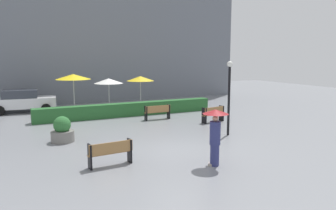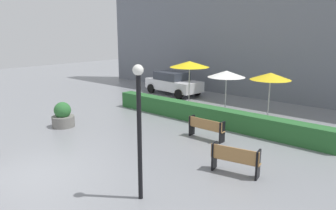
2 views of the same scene
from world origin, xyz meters
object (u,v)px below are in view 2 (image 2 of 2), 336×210
patio_umbrella_yellow (189,64)px  parked_car (173,83)px  planter_pot (63,116)px  patio_umbrella_yellow_far (270,76)px  lamp_post (139,118)px  bench_far_right (235,158)px  patio_umbrella_white (226,74)px  bench_back_row (206,127)px

patio_umbrella_yellow → parked_car: size_ratio=0.61×
planter_pot → patio_umbrella_yellow_far: (6.70, 7.47, 1.71)m
planter_pot → patio_umbrella_yellow: 7.74m
planter_pot → lamp_post: 8.03m
planter_pot → lamp_post: lamp_post is taller
bench_far_right → patio_umbrella_yellow_far: 7.19m
patio_umbrella_yellow → patio_umbrella_yellow_far: (4.85, 0.22, -0.28)m
patio_umbrella_yellow → parked_car: bearing=145.0°
patio_umbrella_yellow → parked_car: 4.12m
lamp_post → planter_pot: bearing=163.5°
bench_far_right → patio_umbrella_white: patio_umbrella_white is taller
planter_pot → patio_umbrella_yellow_far: bearing=48.1°
patio_umbrella_yellow → patio_umbrella_white: 2.46m
lamp_post → parked_car: lamp_post is taller
bench_back_row → bench_far_right: bearing=-39.9°
bench_back_row → parked_car: size_ratio=0.38×
planter_pot → bench_back_row: bearing=26.0°
bench_far_right → parked_car: size_ratio=0.36×
bench_back_row → planter_pot: size_ratio=1.40×
planter_pot → bench_far_right: bearing=5.0°
bench_far_right → planter_pot: size_ratio=1.33×
parked_car → lamp_post: bearing=-53.1°
bench_far_right → parked_car: (-9.90, 8.65, 0.29)m
patio_umbrella_white → parked_car: bearing=159.6°
patio_umbrella_yellow → patio_umbrella_white: patio_umbrella_yellow is taller
planter_pot → parked_car: size_ratio=0.27×
bench_far_right → planter_pot: 8.69m
lamp_post → patio_umbrella_yellow: bearing=120.9°
bench_back_row → planter_pot: planter_pot is taller
bench_back_row → parked_car: parked_car is taller
planter_pot → parked_car: (-1.24, 9.41, 0.32)m
bench_far_right → planter_pot: planter_pot is taller
bench_far_right → patio_umbrella_yellow: size_ratio=0.59×
bench_back_row → patio_umbrella_yellow: (-4.20, 4.30, 1.97)m
parked_car → bench_far_right: bearing=-41.2°
parked_car → patio_umbrella_white: bearing=-20.4°
patio_umbrella_white → patio_umbrella_yellow_far: size_ratio=0.96×
bench_back_row → bench_far_right: size_ratio=1.05×
bench_back_row → bench_far_right: (2.62, -2.19, 0.01)m
lamp_post → parked_car: bearing=126.9°
bench_back_row → planter_pot: 6.72m
patio_umbrella_yellow_far → parked_car: 8.29m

